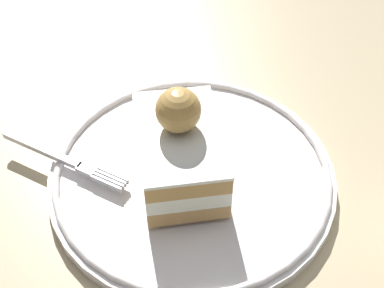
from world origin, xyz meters
TOP-DOWN VIEW (x-y plane):
  - ground_plane at (0.00, 0.00)m, footprint 2.40×2.40m
  - dessert_plate at (0.02, -0.01)m, footprint 0.24×0.24m
  - cake_slice at (0.01, -0.02)m, footprint 0.11×0.12m
  - fork at (-0.08, -0.06)m, footprint 0.12×0.01m

SIDE VIEW (x-z plane):
  - ground_plane at x=0.00m, z-range 0.00..0.00m
  - dessert_plate at x=0.02m, z-range 0.00..0.02m
  - fork at x=-0.08m, z-range 0.02..0.02m
  - cake_slice at x=0.01m, z-range 0.00..0.09m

